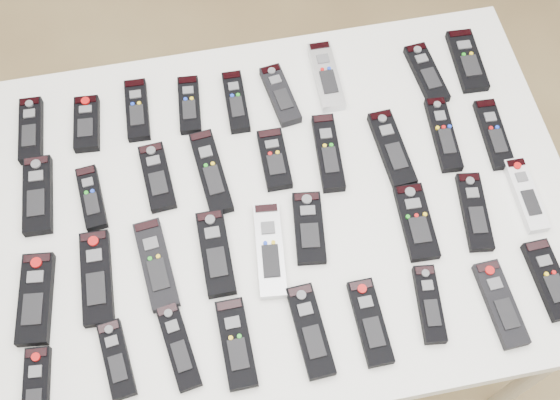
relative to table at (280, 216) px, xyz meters
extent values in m
plane|color=olive|center=(0.14, 0.02, -0.72)|extent=(4.00, 4.00, 0.00)
cube|color=white|center=(0.00, 0.00, 0.04)|extent=(1.25, 0.88, 0.04)
cylinder|color=beige|center=(0.56, -0.38, -0.35)|extent=(0.04, 0.04, 0.74)
cylinder|color=beige|center=(-0.56, 0.38, -0.35)|extent=(0.04, 0.04, 0.74)
cylinder|color=beige|center=(0.56, 0.38, -0.35)|extent=(0.04, 0.04, 0.74)
cube|color=black|center=(-0.51, 0.28, 0.07)|extent=(0.06, 0.16, 0.02)
cube|color=black|center=(-0.39, 0.27, 0.07)|extent=(0.06, 0.14, 0.02)
cube|color=black|center=(-0.27, 0.29, 0.07)|extent=(0.05, 0.16, 0.02)
cube|color=black|center=(-0.15, 0.28, 0.07)|extent=(0.06, 0.15, 0.02)
cube|color=black|center=(-0.05, 0.27, 0.07)|extent=(0.05, 0.16, 0.02)
cube|color=black|center=(0.05, 0.27, 0.07)|extent=(0.07, 0.17, 0.02)
cube|color=#B7B7BC|center=(0.17, 0.30, 0.07)|extent=(0.06, 0.19, 0.02)
cube|color=black|center=(0.40, 0.26, 0.07)|extent=(0.07, 0.17, 0.02)
cube|color=black|center=(0.50, 0.28, 0.07)|extent=(0.07, 0.17, 0.02)
cube|color=black|center=(-0.50, 0.11, 0.07)|extent=(0.06, 0.18, 0.02)
cube|color=black|center=(-0.39, 0.09, 0.07)|extent=(0.06, 0.15, 0.02)
cube|color=black|center=(-0.25, 0.11, 0.07)|extent=(0.07, 0.16, 0.02)
cube|color=black|center=(-0.13, 0.10, 0.07)|extent=(0.07, 0.20, 0.02)
cube|color=black|center=(0.01, 0.10, 0.07)|extent=(0.06, 0.15, 0.02)
cube|color=black|center=(0.13, 0.10, 0.07)|extent=(0.06, 0.19, 0.02)
cube|color=black|center=(0.27, 0.08, 0.07)|extent=(0.06, 0.19, 0.02)
cube|color=black|center=(0.39, 0.10, 0.07)|extent=(0.06, 0.19, 0.02)
cube|color=black|center=(0.50, 0.08, 0.07)|extent=(0.06, 0.18, 0.02)
cube|color=black|center=(-0.51, -0.12, 0.07)|extent=(0.08, 0.19, 0.02)
cube|color=black|center=(-0.39, -0.10, 0.07)|extent=(0.06, 0.20, 0.02)
cube|color=black|center=(-0.27, -0.09, 0.07)|extent=(0.08, 0.20, 0.02)
cube|color=black|center=(-0.15, -0.09, 0.07)|extent=(0.06, 0.18, 0.02)
cube|color=#B7B7BC|center=(-0.04, -0.10, 0.07)|extent=(0.07, 0.21, 0.02)
cube|color=black|center=(0.05, -0.07, 0.07)|extent=(0.08, 0.17, 0.02)
cube|color=black|center=(0.27, -0.10, 0.07)|extent=(0.07, 0.17, 0.02)
cube|color=black|center=(0.40, -0.10, 0.07)|extent=(0.07, 0.18, 0.02)
cube|color=silver|center=(0.51, -0.08, 0.07)|extent=(0.05, 0.17, 0.02)
cube|color=black|center=(-0.52, -0.30, 0.07)|extent=(0.06, 0.17, 0.02)
cube|color=black|center=(-0.37, -0.27, 0.07)|extent=(0.06, 0.15, 0.02)
cube|color=black|center=(-0.25, -0.27, 0.07)|extent=(0.07, 0.18, 0.02)
cube|color=black|center=(-0.14, -0.28, 0.07)|extent=(0.06, 0.17, 0.02)
cube|color=black|center=(0.00, -0.29, 0.07)|extent=(0.06, 0.19, 0.02)
cube|color=black|center=(0.12, -0.29, 0.07)|extent=(0.05, 0.17, 0.02)
cube|color=black|center=(0.24, -0.28, 0.07)|extent=(0.06, 0.16, 0.02)
cube|color=black|center=(0.38, -0.30, 0.07)|extent=(0.06, 0.18, 0.02)
cube|color=black|center=(0.49, -0.27, 0.07)|extent=(0.06, 0.17, 0.02)
camera|label=1|loc=(-0.13, -0.66, 1.38)|focal=45.00mm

